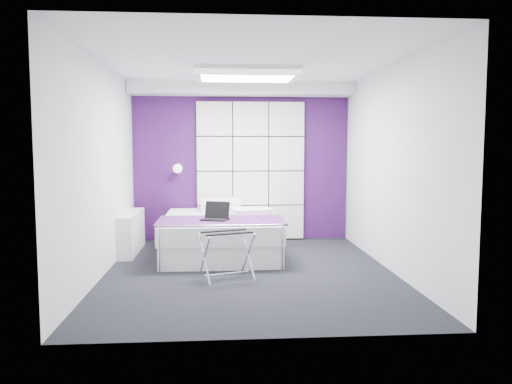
# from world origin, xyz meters

# --- Properties ---
(floor) EXTENTS (4.40, 4.40, 0.00)m
(floor) POSITION_xyz_m (0.00, 0.00, 0.00)
(floor) COLOR black
(floor) RESTS_ON ground
(ceiling) EXTENTS (4.40, 4.40, 0.00)m
(ceiling) POSITION_xyz_m (0.00, 0.00, 2.60)
(ceiling) COLOR white
(ceiling) RESTS_ON wall_back
(wall_back) EXTENTS (3.60, 0.00, 3.60)m
(wall_back) POSITION_xyz_m (0.00, 2.20, 1.30)
(wall_back) COLOR white
(wall_back) RESTS_ON floor
(wall_left) EXTENTS (0.00, 4.40, 4.40)m
(wall_left) POSITION_xyz_m (-1.80, 0.00, 1.30)
(wall_left) COLOR white
(wall_left) RESTS_ON floor
(wall_right) EXTENTS (0.00, 4.40, 4.40)m
(wall_right) POSITION_xyz_m (1.80, 0.00, 1.30)
(wall_right) COLOR white
(wall_right) RESTS_ON floor
(accent_wall) EXTENTS (3.58, 0.02, 2.58)m
(accent_wall) POSITION_xyz_m (0.00, 2.19, 1.30)
(accent_wall) COLOR #371048
(accent_wall) RESTS_ON wall_back
(soffit) EXTENTS (3.58, 0.50, 0.20)m
(soffit) POSITION_xyz_m (0.00, 1.95, 2.50)
(soffit) COLOR white
(soffit) RESTS_ON wall_back
(headboard) EXTENTS (1.80, 0.08, 2.30)m
(headboard) POSITION_xyz_m (0.15, 2.14, 1.17)
(headboard) COLOR silver
(headboard) RESTS_ON wall_back
(skylight) EXTENTS (1.36, 0.86, 0.12)m
(skylight) POSITION_xyz_m (0.00, 0.60, 2.55)
(skylight) COLOR white
(skylight) RESTS_ON ceiling
(wall_lamp) EXTENTS (0.15, 0.15, 0.15)m
(wall_lamp) POSITION_xyz_m (-1.05, 2.06, 1.22)
(wall_lamp) COLOR white
(wall_lamp) RESTS_ON wall_back
(radiator) EXTENTS (0.22, 1.20, 0.60)m
(radiator) POSITION_xyz_m (-1.69, 1.30, 0.30)
(radiator) COLOR white
(radiator) RESTS_ON floor
(bed) EXTENTS (1.72, 2.07, 0.73)m
(bed) POSITION_xyz_m (-0.35, 1.11, 0.31)
(bed) COLOR white
(bed) RESTS_ON floor
(nightstand) EXTENTS (0.41, 0.32, 0.05)m
(nightstand) POSITION_xyz_m (-0.95, 2.02, 0.50)
(nightstand) COLOR white
(nightstand) RESTS_ON wall_back
(luggage_rack) EXTENTS (0.58, 0.42, 0.57)m
(luggage_rack) POSITION_xyz_m (-0.29, -0.30, 0.28)
(luggage_rack) COLOR silver
(luggage_rack) RESTS_ON floor
(laptop) EXTENTS (0.35, 0.25, 0.25)m
(laptop) POSITION_xyz_m (-0.44, 0.58, 0.64)
(laptop) COLOR black
(laptop) RESTS_ON bed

